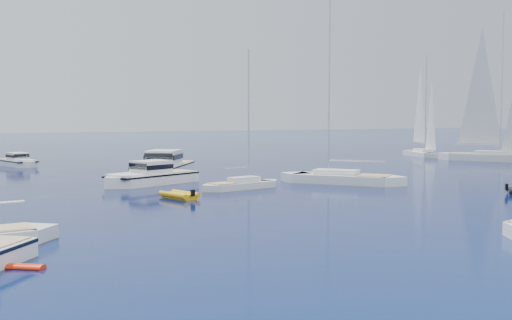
# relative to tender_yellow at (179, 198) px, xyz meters

# --- Properties ---
(motor_cruiser_centre) EXTENTS (10.08, 6.60, 2.55)m
(motor_cruiser_centre) POSITION_rel_tender_yellow_xyz_m (0.94, 9.60, 0.00)
(motor_cruiser_centre) COLOR white
(motor_cruiser_centre) RESTS_ON ground
(motor_cruiser_distant) EXTENTS (9.81, 12.02, 3.16)m
(motor_cruiser_distant) POSITION_rel_tender_yellow_xyz_m (4.25, 15.81, 0.00)
(motor_cruiser_distant) COLOR silver
(motor_cruiser_distant) RESTS_ON ground
(motor_cruiser_horizon) EXTENTS (4.29, 7.97, 2.00)m
(motor_cruiser_horizon) POSITION_rel_tender_yellow_xyz_m (-6.51, 34.64, 0.00)
(motor_cruiser_horizon) COLOR white
(motor_cruiser_horizon) RESTS_ON ground
(sailboat_mid_r) EXTENTS (9.60, 10.85, 16.96)m
(sailboat_mid_r) POSITION_rel_tender_yellow_xyz_m (15.66, 2.91, 0.00)
(sailboat_mid_r) COLOR white
(sailboat_mid_r) RESTS_ON ground
(sailboat_centre) EXTENTS (7.99, 3.59, 11.38)m
(sailboat_centre) POSITION_rel_tender_yellow_xyz_m (6.40, 3.36, 0.00)
(sailboat_centre) COLOR silver
(sailboat_centre) RESTS_ON ground
(sailboat_sails_r) EXTENTS (10.13, 13.00, 19.51)m
(sailboat_sails_r) POSITION_rel_tender_yellow_xyz_m (47.70, 16.52, 0.00)
(sailboat_sails_r) COLOR white
(sailboat_sails_r) RESTS_ON ground
(sailboat_sails_far) EXTENTS (5.40, 10.38, 14.77)m
(sailboat_sails_far) POSITION_rel_tender_yellow_xyz_m (46.42, 27.45, 0.00)
(sailboat_sails_far) COLOR white
(sailboat_sails_far) RESTS_ON ground
(tender_yellow) EXTENTS (2.55, 3.44, 0.95)m
(tender_yellow) POSITION_rel_tender_yellow_xyz_m (0.00, 0.00, 0.00)
(tender_yellow) COLOR #F0B30E
(tender_yellow) RESTS_ON ground
(kayak_orange) EXTENTS (3.02, 2.43, 0.30)m
(kayak_orange) POSITION_rel_tender_yellow_xyz_m (-13.00, -15.92, 0.00)
(kayak_orange) COLOR red
(kayak_orange) RESTS_ON ground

